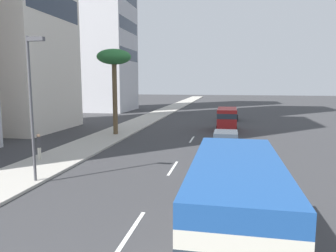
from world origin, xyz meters
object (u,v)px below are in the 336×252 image
(car_fourth, at_px, (231,114))
(minibus_lead, at_px, (236,213))
(palm_tree, at_px, (114,60))
(van_second, at_px, (227,118))
(pedestrian_near_lamp, at_px, (39,145))
(car_third, at_px, (226,142))
(street_lamp, at_px, (32,94))

(car_fourth, bearing_deg, minibus_lead, 179.95)
(minibus_lead, distance_m, palm_tree, 24.58)
(van_second, bearing_deg, pedestrian_near_lamp, 143.50)
(car_third, distance_m, pedestrian_near_lamp, 13.16)
(van_second, height_order, street_lamp, street_lamp)
(car_third, height_order, street_lamp, street_lamp)
(car_third, xyz_separation_m, palm_tree, (5.67, 10.82, 6.57))
(minibus_lead, distance_m, van_second, 26.23)
(van_second, distance_m, car_fourth, 10.39)
(car_third, distance_m, street_lamp, 13.94)
(car_fourth, height_order, palm_tree, palm_tree)
(palm_tree, relative_size, street_lamp, 1.13)
(van_second, height_order, car_fourth, van_second)
(van_second, xyz_separation_m, car_fourth, (10.36, -0.46, -0.62))
(street_lamp, bearing_deg, minibus_lead, -121.30)
(minibus_lead, height_order, pedestrian_near_lamp, minibus_lead)
(van_second, bearing_deg, palm_tree, 115.20)
(minibus_lead, height_order, palm_tree, palm_tree)
(van_second, relative_size, palm_tree, 0.60)
(van_second, xyz_separation_m, street_lamp, (-20.17, 9.53, 3.22))
(van_second, relative_size, pedestrian_near_lamp, 2.81)
(car_fourth, bearing_deg, palm_tree, 143.89)
(palm_tree, bearing_deg, car_fourth, -36.11)
(van_second, relative_size, car_fourth, 1.11)
(minibus_lead, height_order, van_second, minibus_lead)
(pedestrian_near_lamp, distance_m, palm_tree, 12.77)
(minibus_lead, relative_size, street_lamp, 0.88)
(pedestrian_near_lamp, height_order, street_lamp, street_lamp)
(car_third, height_order, palm_tree, palm_tree)
(van_second, bearing_deg, minibus_lead, -179.07)
(car_fourth, xyz_separation_m, palm_tree, (-15.45, 11.27, 6.55))
(palm_tree, height_order, street_lamp, palm_tree)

